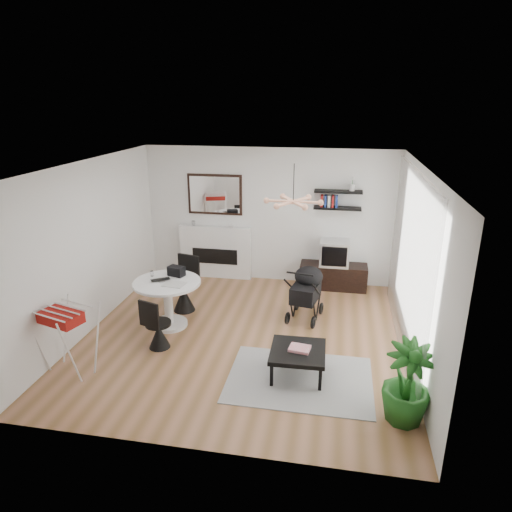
% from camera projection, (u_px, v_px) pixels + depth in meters
% --- Properties ---
extents(floor, '(5.00, 5.00, 0.00)m').
position_uv_depth(floor, '(244.00, 337.00, 7.25)').
color(floor, brown).
rests_on(floor, ground).
extents(ceiling, '(5.00, 5.00, 0.00)m').
position_uv_depth(ceiling, '(242.00, 166.00, 6.36)').
color(ceiling, white).
rests_on(ceiling, wall_back).
extents(wall_back, '(5.00, 0.00, 5.00)m').
position_uv_depth(wall_back, '(269.00, 216.00, 9.13)').
color(wall_back, white).
rests_on(wall_back, floor).
extents(wall_left, '(0.00, 5.00, 5.00)m').
position_uv_depth(wall_left, '(89.00, 247.00, 7.23)').
color(wall_left, white).
rests_on(wall_left, floor).
extents(wall_right, '(0.00, 5.00, 5.00)m').
position_uv_depth(wall_right, '(418.00, 267.00, 6.38)').
color(wall_right, white).
rests_on(wall_right, floor).
extents(sheer_curtain, '(0.04, 3.60, 2.60)m').
position_uv_depth(sheer_curtain, '(408.00, 262.00, 6.58)').
color(sheer_curtain, white).
rests_on(sheer_curtain, wall_right).
extents(fireplace, '(1.50, 0.17, 2.16)m').
position_uv_depth(fireplace, '(216.00, 246.00, 9.46)').
color(fireplace, white).
rests_on(fireplace, floor).
extents(shelf_lower, '(0.90, 0.25, 0.04)m').
position_uv_depth(shelf_lower, '(337.00, 208.00, 8.70)').
color(shelf_lower, black).
rests_on(shelf_lower, wall_back).
extents(shelf_upper, '(0.90, 0.25, 0.04)m').
position_uv_depth(shelf_upper, '(338.00, 191.00, 8.59)').
color(shelf_upper, black).
rests_on(shelf_upper, wall_back).
extents(pendant_lamp, '(0.90, 0.90, 0.10)m').
position_uv_depth(pendant_lamp, '(293.00, 202.00, 6.70)').
color(pendant_lamp, tan).
rests_on(pendant_lamp, ceiling).
extents(tv_console, '(1.30, 0.46, 0.49)m').
position_uv_depth(tv_console, '(333.00, 276.00, 9.04)').
color(tv_console, black).
rests_on(tv_console, floor).
extents(crt_tv, '(0.56, 0.49, 0.49)m').
position_uv_depth(crt_tv, '(334.00, 253.00, 8.88)').
color(crt_tv, silver).
rests_on(crt_tv, tv_console).
extents(dining_table, '(1.09, 1.09, 0.80)m').
position_uv_depth(dining_table, '(168.00, 297.00, 7.43)').
color(dining_table, white).
rests_on(dining_table, floor).
extents(laptop, '(0.36, 0.33, 0.02)m').
position_uv_depth(laptop, '(161.00, 281.00, 7.33)').
color(laptop, black).
rests_on(laptop, dining_table).
extents(black_bag, '(0.30, 0.23, 0.16)m').
position_uv_depth(black_bag, '(176.00, 271.00, 7.55)').
color(black_bag, black).
rests_on(black_bag, dining_table).
extents(newspaper, '(0.36, 0.31, 0.01)m').
position_uv_depth(newspaper, '(174.00, 284.00, 7.22)').
color(newspaper, silver).
rests_on(newspaper, dining_table).
extents(drinking_glass, '(0.05, 0.05, 0.09)m').
position_uv_depth(drinking_glass, '(152.00, 274.00, 7.55)').
color(drinking_glass, white).
rests_on(drinking_glass, dining_table).
extents(chair_far, '(0.50, 0.51, 0.98)m').
position_uv_depth(chair_far, '(184.00, 294.00, 8.07)').
color(chair_far, black).
rests_on(chair_far, floor).
extents(chair_near, '(0.43, 0.44, 0.82)m').
position_uv_depth(chair_near, '(158.00, 332.00, 6.85)').
color(chair_near, black).
rests_on(chair_near, floor).
extents(drying_rack, '(0.79, 0.76, 0.97)m').
position_uv_depth(drying_rack, '(68.00, 339.00, 6.17)').
color(drying_rack, white).
rests_on(drying_rack, floor).
extents(stroller, '(0.63, 0.86, 0.99)m').
position_uv_depth(stroller, '(306.00, 294.00, 7.77)').
color(stroller, black).
rests_on(stroller, floor).
extents(rug, '(1.92, 1.39, 0.01)m').
position_uv_depth(rug, '(300.00, 379.00, 6.15)').
color(rug, gray).
rests_on(rug, floor).
extents(coffee_table, '(0.75, 0.75, 0.38)m').
position_uv_depth(coffee_table, '(298.00, 353.00, 6.14)').
color(coffee_table, black).
rests_on(coffee_table, rug).
extents(magazines, '(0.30, 0.25, 0.04)m').
position_uv_depth(magazines, '(300.00, 349.00, 6.12)').
color(magazines, '#E2384D').
rests_on(magazines, coffee_table).
extents(potted_plant, '(0.70, 0.70, 1.01)m').
position_uv_depth(potted_plant, '(407.00, 383.00, 5.22)').
color(potted_plant, '#1B5819').
rests_on(potted_plant, floor).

